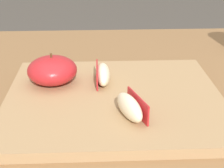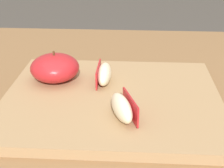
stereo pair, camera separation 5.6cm
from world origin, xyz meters
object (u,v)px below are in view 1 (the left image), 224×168
cutting_board (112,99)px  apple_half_skin_up (50,70)px  apple_wedge_front (128,107)px  apple_wedge_middle (101,74)px

cutting_board → apple_half_skin_up: apple_half_skin_up is taller
cutting_board → apple_wedge_front: size_ratio=4.58×
apple_wedge_front → cutting_board: bearing=105.4°
cutting_board → apple_wedge_front: 0.08m
apple_half_skin_up → apple_wedge_front: apple_half_skin_up is taller
apple_wedge_middle → apple_wedge_front: same height
cutting_board → apple_half_skin_up: size_ratio=4.09×
cutting_board → apple_half_skin_up: (-0.10, 0.05, 0.03)m
apple_half_skin_up → apple_wedge_front: bearing=-45.1°
cutting_board → apple_wedge_front: bearing=-74.6°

